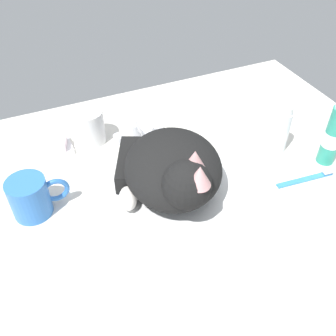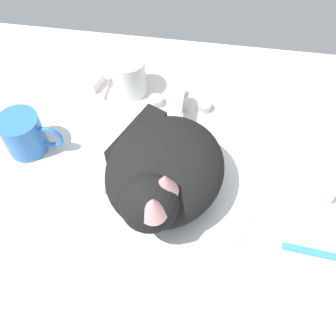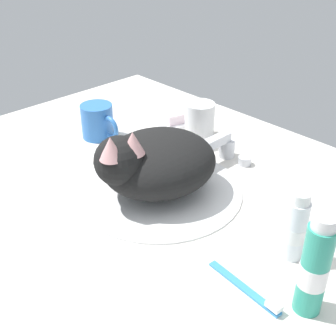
{
  "view_description": "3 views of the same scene",
  "coord_description": "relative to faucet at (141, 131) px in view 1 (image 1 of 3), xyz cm",
  "views": [
    {
      "loc": [
        -23.22,
        -50.71,
        56.58
      ],
      "look_at": [
        -1.33,
        -0.63,
        7.31
      ],
      "focal_mm": 40.61,
      "sensor_mm": 36.0,
      "label": 1
    },
    {
      "loc": [
        5.76,
        -36.04,
        61.71
      ],
      "look_at": [
        0.32,
        1.17,
        5.31
      ],
      "focal_mm": 42.55,
      "sensor_mm": 36.0,
      "label": 2
    },
    {
      "loc": [
        53.97,
        -49.27,
        48.58
      ],
      "look_at": [
        0.24,
        2.15,
        4.44
      ],
      "focal_mm": 48.19,
      "sensor_mm": 36.0,
      "label": 3
    }
  ],
  "objects": [
    {
      "name": "ground_plane",
      "position": [
        0.0,
        -18.75,
        -4.21
      ],
      "size": [
        110.0,
        82.5,
        3.0
      ],
      "primitive_type": "cube",
      "color": "silver"
    },
    {
      "name": "sink_basin",
      "position": [
        0.0,
        -18.75,
        -2.34
      ],
      "size": [
        32.13,
        32.13,
        0.74
      ],
      "primitive_type": "cylinder",
      "color": "white",
      "rests_on": "ground_plane"
    },
    {
      "name": "faucet",
      "position": [
        0.0,
        0.0,
        0.0
      ],
      "size": [
        12.9,
        11.08,
        6.05
      ],
      "color": "silver",
      "rests_on": "ground_plane"
    },
    {
      "name": "cat",
      "position": [
        -0.53,
        -19.75,
        4.1
      ],
      "size": [
        25.11,
        29.59,
        14.73
      ],
      "color": "black",
      "rests_on": "sink_basin"
    },
    {
      "name": "coffee_mug",
      "position": [
        -27.13,
        -13.17,
        1.32
      ],
      "size": [
        11.47,
        7.52,
        8.06
      ],
      "color": "#3372C6",
      "rests_on": "ground_plane"
    },
    {
      "name": "rinse_cup",
      "position": [
        -11.0,
        4.53,
        1.45
      ],
      "size": [
        6.96,
        6.96,
        8.31
      ],
      "color": "white",
      "rests_on": "ground_plane"
    },
    {
      "name": "soap_dish",
      "position": [
        -20.48,
        4.06,
        -2.11
      ],
      "size": [
        9.0,
        6.4,
        1.2
      ],
      "primitive_type": "cube",
      "color": "white",
      "rests_on": "ground_plane"
    },
    {
      "name": "soap_bar",
      "position": [
        -20.48,
        4.06,
        -0.33
      ],
      "size": [
        7.79,
        5.92,
        2.36
      ],
      "primitive_type": "cube",
      "rotation": [
        0.0,
        0.0,
        -0.27
      ],
      "color": "silver",
      "rests_on": "soap_dish"
    },
    {
      "name": "toothpaste_bottle",
      "position": [
        28.02,
        -16.18,
        2.84
      ],
      "size": [
        3.59,
        3.59,
        11.99
      ],
      "color": "white",
      "rests_on": "ground_plane"
    },
    {
      "name": "mouthwash_bottle",
      "position": [
        35.53,
        -23.9,
        4.69
      ],
      "size": [
        3.9,
        3.9,
        15.79
      ],
      "color": "teal",
      "rests_on": "ground_plane"
    },
    {
      "name": "toothbrush",
      "position": [
        28.19,
        -27.37,
        -2.18
      ],
      "size": [
        13.38,
        2.5,
        1.6
      ],
      "color": "#388CD8",
      "rests_on": "ground_plane"
    }
  ]
}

